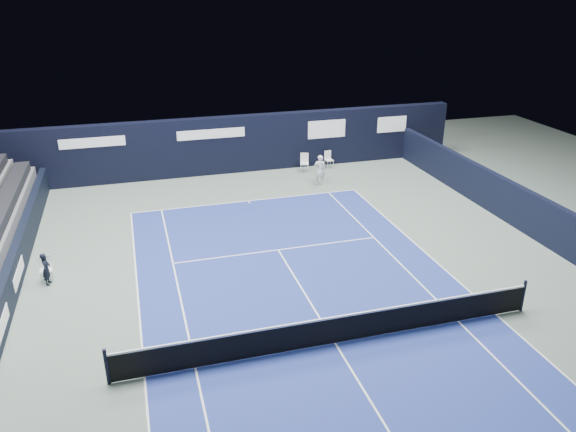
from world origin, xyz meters
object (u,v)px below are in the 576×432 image
folding_chair_back_a (304,159)px  line_judge_chair (45,267)px  tennis_net (336,329)px  folding_chair_back_b (328,158)px  tennis_player (320,170)px

folding_chair_back_a → line_judge_chair: 15.47m
line_judge_chair → tennis_net: (8.53, -6.39, -0.02)m
tennis_net → folding_chair_back_b: bearing=70.8°
folding_chair_back_a → tennis_player: size_ratio=0.65×
folding_chair_back_b → tennis_player: (-1.41, -2.54, 0.25)m
folding_chair_back_a → folding_chair_back_b: 1.54m
folding_chair_back_b → folding_chair_back_a: bearing=-178.5°
folding_chair_back_a → folding_chair_back_b: size_ratio=1.07×
folding_chair_back_a → line_judge_chair: folding_chair_back_a is taller
folding_chair_back_b → line_judge_chair: size_ratio=1.02×
tennis_player → folding_chair_back_b: bearing=61.0°
folding_chair_back_a → tennis_player: (0.10, -2.28, 0.11)m
folding_chair_back_a → tennis_net: bearing=-87.1°
tennis_net → tennis_player: 13.83m
tennis_net → tennis_player: size_ratio=8.20×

